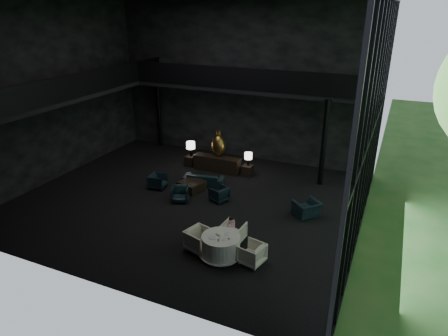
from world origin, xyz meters
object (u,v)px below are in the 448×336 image
at_px(table_lamp_left, 191,146).
at_px(dining_chair_north, 234,231).
at_px(side_table_left, 190,161).
at_px(dining_table, 221,247).
at_px(bronze_urn, 219,145).
at_px(sofa, 204,178).
at_px(table_lamp_right, 248,156).
at_px(lounge_armchair_east, 219,194).
at_px(child, 231,224).
at_px(side_table_right, 247,171).
at_px(dining_chair_west, 199,238).
at_px(dining_chair_east, 252,253).
at_px(coffee_table, 192,186).
at_px(window_armchair, 307,207).
at_px(lounge_armchair_west, 158,181).
at_px(lounge_armchair_south, 180,194).
at_px(console, 217,164).

xyz_separation_m(table_lamp_left, dining_chair_north, (4.83, -5.79, -0.67)).
relative_size(side_table_left, dining_table, 0.35).
height_order(bronze_urn, sofa, bronze_urn).
distance_m(table_lamp_right, dining_chair_north, 5.98).
distance_m(lounge_armchair_east, child, 3.25).
xyz_separation_m(side_table_right, dining_chair_west, (0.80, -6.65, 0.19)).
distance_m(table_lamp_right, dining_chair_east, 7.25).
xyz_separation_m(table_lamp_left, coffee_table, (1.51, -2.72, -0.83)).
distance_m(table_lamp_left, dining_chair_north, 7.57).
height_order(table_lamp_left, child, table_lamp_left).
bearing_deg(coffee_table, side_table_right, 56.64).
xyz_separation_m(table_lamp_left, sofa, (1.71, -1.92, -0.71)).
bearing_deg(window_armchair, lounge_armchair_west, -47.03).
bearing_deg(sofa, side_table_left, -57.34).
height_order(table_lamp_right, coffee_table, table_lamp_right).
relative_size(coffee_table, dining_chair_north, 1.28).
bearing_deg(coffee_table, dining_chair_north, -42.65).
relative_size(sofa, lounge_armchair_south, 2.57).
xyz_separation_m(console, table_lamp_right, (1.60, 0.15, 0.59)).
xyz_separation_m(console, sofa, (0.11, -1.70, -0.05)).
xyz_separation_m(side_table_right, coffee_table, (-1.69, -2.57, -0.05)).
bearing_deg(side_table_left, table_lamp_right, 0.49).
bearing_deg(dining_chair_east, lounge_armchair_west, -109.14).
xyz_separation_m(sofa, window_armchair, (5.08, -1.06, 0.05)).
distance_m(side_table_right, dining_chair_east, 7.15).
distance_m(table_lamp_right, lounge_armchair_east, 3.17).
relative_size(sofa, dining_chair_east, 2.25).
bearing_deg(coffee_table, lounge_armchair_east, -15.77).
height_order(side_table_right, table_lamp_right, table_lamp_right).
xyz_separation_m(sofa, dining_chair_north, (3.12, -3.87, 0.05)).
distance_m(lounge_armchair_south, window_armchair, 5.30).
bearing_deg(sofa, lounge_armchair_east, 127.05).
distance_m(side_table_right, dining_table, 6.88).
distance_m(console, bronze_urn, 0.97).
bearing_deg(dining_chair_west, side_table_right, 23.29).
height_order(lounge_armchair_east, coffee_table, lounge_armchair_east).
bearing_deg(bronze_urn, dining_table, -64.79).
relative_size(lounge_armchair_east, dining_chair_east, 0.82).
bearing_deg(dining_chair_east, dining_table, -74.62).
bearing_deg(table_lamp_left, console, -8.00).
bearing_deg(child, table_lamp_left, -50.93).
height_order(side_table_left, lounge_armchair_west, lounge_armchair_west).
xyz_separation_m(table_lamp_left, dining_chair_east, (5.88, -6.78, -0.67)).
height_order(lounge_armchair_east, lounge_armchair_south, lounge_armchair_south).
height_order(lounge_armchair_south, coffee_table, lounge_armchair_south).
distance_m(bronze_urn, coffee_table, 2.92).
distance_m(window_armchair, dining_chair_east, 3.91).
bearing_deg(lounge_armchair_east, child, 55.53).
distance_m(console, dining_chair_north, 6.43).
bearing_deg(sofa, dining_table, 111.73).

